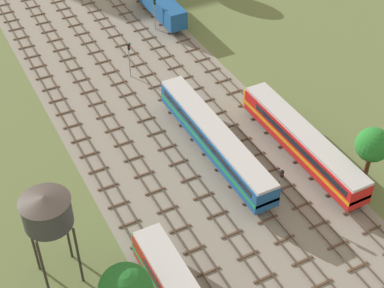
% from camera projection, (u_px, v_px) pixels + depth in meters
% --- Properties ---
extents(ground_plane, '(480.00, 480.00, 0.00)m').
position_uv_depth(ground_plane, '(132.00, 78.00, 79.30)').
color(ground_plane, '#5B6B3D').
extents(ballast_bed, '(25.26, 176.00, 0.01)m').
position_uv_depth(ballast_bed, '(132.00, 78.00, 79.30)').
color(ballast_bed, gray).
rests_on(ballast_bed, ground).
extents(track_far_left, '(2.40, 126.00, 0.29)m').
position_uv_depth(track_far_left, '(54.00, 94.00, 76.15)').
color(track_far_left, '#47382D').
rests_on(track_far_left, ground).
extents(track_left, '(2.40, 126.00, 0.29)m').
position_uv_depth(track_left, '(85.00, 85.00, 77.64)').
color(track_left, '#47382D').
rests_on(track_left, ground).
extents(track_centre_left, '(2.40, 126.00, 0.29)m').
position_uv_depth(track_centre_left, '(114.00, 77.00, 79.14)').
color(track_centre_left, '#47382D').
rests_on(track_centre_left, ground).
extents(track_centre, '(2.40, 126.00, 0.29)m').
position_uv_depth(track_centre, '(143.00, 69.00, 80.64)').
color(track_centre, '#47382D').
rests_on(track_centre, ground).
extents(track_centre_right, '(2.40, 126.00, 0.29)m').
position_uv_depth(track_centre_right, '(171.00, 62.00, 82.14)').
color(track_centre_right, '#47382D').
rests_on(track_centre_right, ground).
extents(track_right, '(2.40, 126.00, 0.29)m').
position_uv_depth(track_right, '(197.00, 54.00, 83.64)').
color(track_right, '#47382D').
rests_on(track_right, ground).
extents(diesel_railcar_right_near, '(2.96, 20.50, 3.80)m').
position_uv_depth(diesel_railcar_right_near, '(302.00, 141.00, 64.97)').
color(diesel_railcar_right_near, red).
rests_on(diesel_railcar_right_near, ground).
extents(passenger_coach_centre_mid, '(2.96, 22.00, 3.80)m').
position_uv_depth(passenger_coach_centre_mid, '(214.00, 138.00, 65.35)').
color(passenger_coach_centre_mid, '#194C8C').
rests_on(passenger_coach_centre_mid, ground).
extents(freight_boxcar_right_midfar, '(2.87, 14.00, 3.60)m').
position_uv_depth(freight_boxcar_right_midfar, '(159.00, 4.00, 90.71)').
color(freight_boxcar_right_midfar, '#194C8C').
rests_on(freight_boxcar_right_midfar, ground).
extents(water_tower, '(4.43, 4.43, 10.31)m').
position_uv_depth(water_tower, '(47.00, 211.00, 48.61)').
color(water_tower, '#2D2826').
rests_on(water_tower, ground).
extents(signal_post_nearest, '(0.28, 0.47, 5.18)m').
position_uv_depth(signal_post_nearest, '(129.00, 56.00, 77.40)').
color(signal_post_nearest, gray).
rests_on(signal_post_nearest, ground).
extents(signal_post_near, '(0.28, 0.47, 5.10)m').
position_uv_depth(signal_post_near, '(155.00, 10.00, 87.46)').
color(signal_post_near, gray).
rests_on(signal_post_near, ground).
extents(signal_post_mid, '(0.28, 0.47, 4.96)m').
position_uv_depth(signal_post_mid, '(280.00, 182.00, 59.05)').
color(signal_post_mid, gray).
rests_on(signal_post_mid, ground).
extents(lineside_tree_2, '(3.69, 3.69, 7.44)m').
position_uv_depth(lineside_tree_2, '(373.00, 145.00, 59.88)').
color(lineside_tree_2, '#4C331E').
rests_on(lineside_tree_2, ground).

